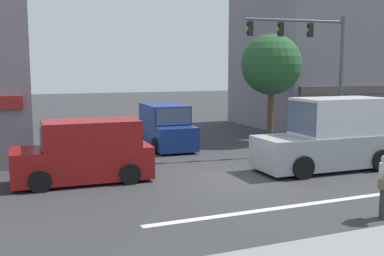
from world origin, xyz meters
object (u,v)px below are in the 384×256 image
Objects in this scene: street_tree at (271,65)px; van_parked_curbside at (85,153)px; box_truck_crossing_leftbound at (331,137)px; pedestrian_foreground_with_bag at (384,183)px; utility_pole_far_right at (308,69)px; traffic_light_mast at (317,59)px; van_approaching_near at (165,127)px.

street_tree is 12.09m from van_parked_curbside.
street_tree is at bearing 77.47° from box_truck_crossing_leftbound.
street_tree reaches higher than pedestrian_foreground_with_bag.
box_truck_crossing_leftbound is 5.85m from pedestrian_foreground_with_bag.
utility_pole_far_right is 15.45m from pedestrian_foreground_with_bag.
box_truck_crossing_leftbound is at bearing -116.73° from traffic_light_mast.
box_truck_crossing_leftbound is (-4.79, -8.02, -2.58)m from utility_pole_far_right.
van_approaching_near is at bearing 175.90° from street_tree.
van_approaching_near reaches higher than pedestrian_foreground_with_bag.
pedestrian_foreground_with_bag is at bearing -116.58° from box_truck_crossing_leftbound.
traffic_light_mast is (-3.27, -5.00, 0.47)m from utility_pole_far_right.
pedestrian_foreground_with_bag is (-2.62, -5.23, -0.30)m from box_truck_crossing_leftbound.
traffic_light_mast is (0.03, -3.68, 0.24)m from street_tree.
traffic_light_mast is 11.16m from van_parked_curbside.
van_approaching_near is 1.00× the size of van_parked_curbside.
van_approaching_near is at bearing 97.69° from pedestrian_foreground_with_bag.
pedestrian_foreground_with_bag is at bearing -108.99° from street_tree.
van_parked_curbside is (-10.57, -1.41, -3.30)m from traffic_light_mast.
box_truck_crossing_leftbound is at bearing -102.53° from street_tree.
street_tree is at bearing -158.22° from utility_pole_far_right.
utility_pole_far_right is 1.57× the size of van_approaching_near.
van_approaching_near is (-9.07, -0.91, -2.82)m from utility_pole_far_right.
van_parked_curbside is at bearing 169.90° from box_truck_crossing_leftbound.
utility_pole_far_right is 1.30× the size of box_truck_crossing_leftbound.
traffic_light_mast reaches higher than van_approaching_near.
utility_pole_far_right is 1.58× the size of van_parked_curbside.
pedestrian_foreground_with_bag is (6.43, -6.84, -0.05)m from van_parked_curbside.
pedestrian_foreground_with_bag is at bearing -119.21° from utility_pole_far_right.
utility_pole_far_right is at bearing 5.70° from van_approaching_near.
van_approaching_near is at bearing 121.04° from box_truck_crossing_leftbound.
street_tree is at bearing -4.10° from van_approaching_near.
street_tree is 0.77× the size of utility_pole_far_right.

